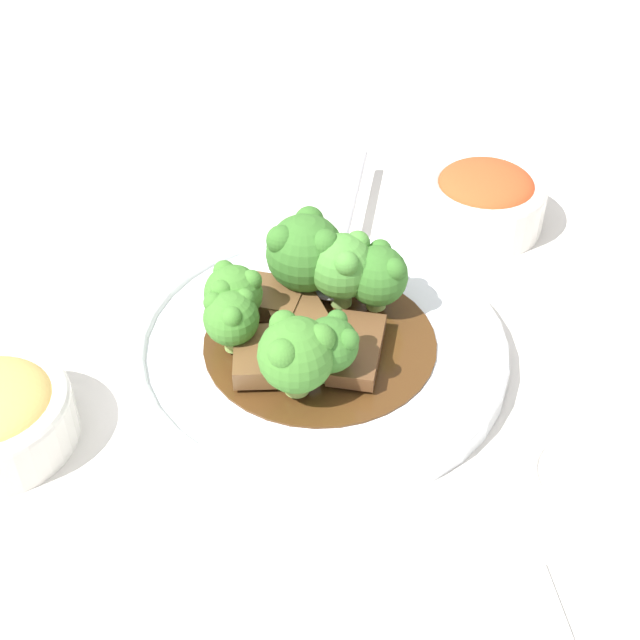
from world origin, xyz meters
The scene contains 16 objects.
ground_plane centered at (0.00, 0.00, 0.00)m, with size 4.00×4.00×0.00m, color silver.
main_plate centered at (0.00, 0.00, 0.01)m, with size 0.25×0.25×0.02m.
beef_strip_0 centered at (-0.02, 0.02, 0.02)m, with size 0.06×0.07×0.01m.
beef_strip_1 centered at (0.02, -0.04, 0.03)m, with size 0.06×0.06×0.01m.
beef_strip_2 centered at (0.04, 0.01, 0.03)m, with size 0.05×0.06×0.01m.
beef_strip_3 centered at (0.01, -0.01, 0.02)m, with size 0.04×0.06×0.01m.
broccoli_floret_0 centered at (0.01, 0.04, 0.05)m, with size 0.04×0.04×0.05m.
broccoli_floret_1 centered at (0.05, -0.03, 0.05)m, with size 0.04×0.04×0.05m.
broccoli_floret_2 centered at (-0.03, -0.03, 0.05)m, with size 0.04×0.04×0.05m.
broccoli_floret_3 centered at (-0.05, -0.02, 0.05)m, with size 0.04×0.04×0.05m.
broccoli_floret_4 centered at (0.03, 0.04, 0.05)m, with size 0.05×0.05×0.05m.
broccoli_floret_5 centered at (0.06, -0.01, 0.05)m, with size 0.04×0.04×0.04m.
broccoli_floret_6 centered at (-0.01, -0.05, 0.05)m, with size 0.05×0.05×0.06m.
serving_spoon centered at (-0.04, -0.07, 0.03)m, with size 0.12×0.19×0.01m.
side_bowl_kimchi centered at (-0.18, -0.10, 0.03)m, with size 0.10×0.10×0.05m.
sauce_dish centered at (-0.11, 0.16, 0.01)m, with size 0.08×0.08×0.01m.
Camera 1 is at (0.15, 0.41, 0.41)m, focal length 50.00 mm.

